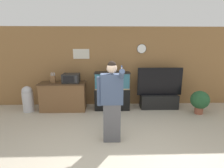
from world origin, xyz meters
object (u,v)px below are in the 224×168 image
counter_island (63,96)px  microwave (71,78)px  potted_plant (200,101)px  person_standing (111,101)px  trash_bin (28,99)px  aquarium_on_stand (112,91)px  tv_on_stand (159,97)px  knife_block (53,79)px

counter_island → microwave: size_ratio=2.78×
counter_island → potted_plant: (4.13, -0.41, -0.04)m
microwave → person_standing: (1.19, -1.83, -0.13)m
microwave → trash_bin: microwave is taller
counter_island → person_standing: person_standing is taller
aquarium_on_stand → tv_on_stand: 1.54m
tv_on_stand → potted_plant: bearing=-25.2°
person_standing → aquarium_on_stand: bearing=87.8°
person_standing → potted_plant: size_ratio=2.46×
person_standing → tv_on_stand: bearing=50.3°
microwave → person_standing: bearing=-57.1°
person_standing → trash_bin: 3.13m
tv_on_stand → trash_bin: 4.14m
knife_block → person_standing: size_ratio=0.18×
microwave → knife_block: size_ratio=1.59×
aquarium_on_stand → tv_on_stand: (1.53, 0.05, -0.21)m
aquarium_on_stand → trash_bin: bearing=-177.6°
person_standing → knife_block: bearing=133.9°
microwave → person_standing: 2.19m
knife_block → trash_bin: 1.01m
trash_bin → potted_plant: bearing=-3.8°
trash_bin → microwave: bearing=2.7°
trash_bin → counter_island: bearing=3.2°
potted_plant → trash_bin: 5.22m
counter_island → knife_block: size_ratio=4.44×
tv_on_stand → person_standing: (-1.60, -1.93, 0.51)m
counter_island → knife_block: knife_block is taller
microwave → aquarium_on_stand: bearing=2.0°
knife_block → aquarium_on_stand: bearing=2.5°
knife_block → tv_on_stand: size_ratio=0.22×
counter_island → tv_on_stand: bearing=1.8°
microwave → knife_block: knife_block is taller
knife_block → microwave: bearing=3.6°
counter_island → microwave: 0.64m
microwave → tv_on_stand: 2.86m
microwave → person_standing: size_ratio=0.29×
counter_island → aquarium_on_stand: size_ratio=1.17×
tv_on_stand → person_standing: bearing=-129.7°
tv_on_stand → potted_plant: (1.08, -0.51, 0.02)m
microwave → knife_block: bearing=-176.4°
knife_block → person_standing: bearing=-46.1°
trash_bin → person_standing: bearing=-34.9°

